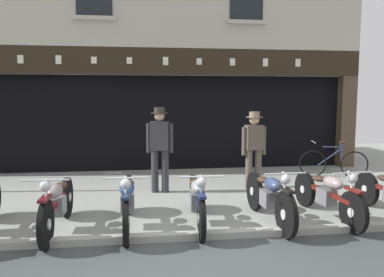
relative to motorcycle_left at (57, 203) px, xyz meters
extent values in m
cube|color=gray|center=(1.88, 4.34, -0.47)|extent=(22.93, 10.00, 0.08)
cube|color=#A6A79C|center=(1.88, -0.58, -0.42)|extent=(22.93, 0.16, 0.18)
cube|color=black|center=(1.88, 6.64, 0.87)|extent=(10.05, 4.00, 2.60)
cube|color=#4C3D2D|center=(7.12, 4.52, 0.87)|extent=(0.44, 0.36, 2.60)
cube|color=black|center=(1.88, 4.89, 1.00)|extent=(9.62, 0.03, 2.18)
cube|color=black|center=(1.88, 4.46, 2.52)|extent=(10.93, 0.24, 0.70)
cube|color=silver|center=(-1.74, 4.33, 2.52)|extent=(0.14, 0.03, 0.20)
cube|color=silver|center=(-0.82, 4.33, 2.52)|extent=(0.14, 0.03, 0.22)
cube|color=silver|center=(0.05, 4.33, 2.52)|extent=(0.14, 0.03, 0.17)
cube|color=silver|center=(0.95, 4.33, 2.52)|extent=(0.14, 0.03, 0.17)
cube|color=silver|center=(1.89, 4.33, 2.52)|extent=(0.14, 0.03, 0.21)
cube|color=silver|center=(2.78, 4.33, 2.52)|extent=(0.14, 0.03, 0.17)
cube|color=silver|center=(3.69, 4.33, 2.52)|extent=(0.14, 0.03, 0.19)
cube|color=silver|center=(4.61, 4.33, 2.52)|extent=(0.14, 0.03, 0.21)
cube|color=silver|center=(5.53, 4.33, 2.52)|extent=(0.14, 0.03, 0.21)
cube|color=#B9B1A0|center=(0.10, 4.29, 3.57)|extent=(1.10, 0.12, 0.10)
cube|color=#B9B1A0|center=(4.05, 4.29, 3.57)|extent=(1.10, 0.12, 0.10)
cylinder|color=black|center=(0.00, -0.66, -0.10)|extent=(0.07, 0.66, 0.66)
cylinder|color=silver|center=(0.00, -0.66, -0.10)|extent=(0.10, 0.15, 0.15)
cylinder|color=black|center=(0.00, 0.70, -0.10)|extent=(0.08, 0.66, 0.66)
cylinder|color=silver|center=(0.00, 0.70, -0.10)|extent=(0.11, 0.15, 0.15)
cube|color=#53121A|center=(0.00, 0.02, 0.02)|extent=(0.07, 1.25, 0.07)
cube|color=slate|center=(0.00, 0.02, -0.05)|extent=(0.20, 0.32, 0.26)
ellipsoid|color=gray|center=(0.00, -0.14, 0.22)|extent=(0.22, 0.46, 0.20)
ellipsoid|color=#38281E|center=(0.00, 0.27, 0.20)|extent=(0.20, 0.30, 0.10)
cube|color=#53121A|center=(0.00, -0.66, 0.25)|extent=(0.10, 0.36, 0.04)
sphere|color=silver|center=(0.00, -0.60, 0.40)|extent=(0.15, 0.15, 0.15)
cylinder|color=silver|center=(0.00, -0.60, 0.48)|extent=(0.62, 0.03, 0.02)
cylinder|color=silver|center=(0.00, -0.62, 0.19)|extent=(0.04, 0.28, 0.61)
cylinder|color=black|center=(1.04, -0.68, -0.10)|extent=(0.08, 0.67, 0.67)
cylinder|color=silver|center=(1.04, -0.68, -0.10)|extent=(0.10, 0.15, 0.15)
cylinder|color=black|center=(1.03, 0.76, -0.10)|extent=(0.09, 0.67, 0.67)
cylinder|color=silver|center=(1.03, 0.76, -0.10)|extent=(0.11, 0.15, 0.15)
cube|color=#1D2E46|center=(1.03, 0.04, 0.02)|extent=(0.08, 1.33, 0.07)
cube|color=slate|center=(1.03, 0.04, -0.05)|extent=(0.20, 0.32, 0.26)
ellipsoid|color=navy|center=(1.03, -0.13, 0.22)|extent=(0.22, 0.46, 0.20)
ellipsoid|color=#38281E|center=(1.03, 0.30, 0.20)|extent=(0.20, 0.30, 0.10)
cube|color=#1D2E46|center=(1.04, -0.68, 0.26)|extent=(0.10, 0.36, 0.04)
sphere|color=silver|center=(1.04, -0.62, 0.40)|extent=(0.15, 0.15, 0.15)
cylinder|color=silver|center=(1.04, -0.62, 0.48)|extent=(0.62, 0.03, 0.02)
cylinder|color=silver|center=(1.04, -0.64, 0.19)|extent=(0.04, 0.29, 0.60)
cylinder|color=black|center=(2.07, -0.64, -0.11)|extent=(0.10, 0.64, 0.63)
cylinder|color=silver|center=(2.07, -0.64, -0.11)|extent=(0.11, 0.14, 0.14)
cylinder|color=black|center=(2.15, 0.77, -0.11)|extent=(0.11, 0.64, 0.63)
cylinder|color=silver|center=(2.15, 0.77, -0.11)|extent=(0.12, 0.14, 0.14)
cube|color=navy|center=(2.11, 0.06, 0.01)|extent=(0.14, 1.31, 0.07)
cube|color=slate|center=(2.11, 0.06, -0.06)|extent=(0.22, 0.33, 0.26)
ellipsoid|color=gray|center=(2.10, -0.11, 0.21)|extent=(0.24, 0.47, 0.20)
ellipsoid|color=#38281E|center=(2.12, 0.32, 0.19)|extent=(0.22, 0.31, 0.10)
cube|color=navy|center=(2.07, -0.64, 0.22)|extent=(0.12, 0.36, 0.04)
sphere|color=silver|center=(2.08, -0.58, 0.39)|extent=(0.15, 0.15, 0.15)
cylinder|color=silver|center=(2.08, -0.58, 0.47)|extent=(0.62, 0.06, 0.02)
cylinder|color=silver|center=(2.08, -0.60, 0.18)|extent=(0.05, 0.26, 0.61)
cylinder|color=black|center=(3.28, -0.69, -0.09)|extent=(0.10, 0.68, 0.68)
cylinder|color=silver|center=(3.28, -0.69, -0.09)|extent=(0.11, 0.15, 0.15)
cylinder|color=black|center=(3.23, 0.66, -0.09)|extent=(0.11, 0.68, 0.68)
cylinder|color=silver|center=(3.23, 0.66, -0.09)|extent=(0.12, 0.15, 0.15)
cube|color=black|center=(3.26, -0.01, 0.03)|extent=(0.12, 1.25, 0.07)
cube|color=slate|center=(3.26, -0.01, -0.04)|extent=(0.21, 0.33, 0.26)
ellipsoid|color=navy|center=(3.26, -0.17, 0.23)|extent=(0.24, 0.47, 0.20)
ellipsoid|color=#38281E|center=(3.25, 0.23, 0.21)|extent=(0.21, 0.31, 0.10)
cube|color=black|center=(3.28, -0.69, 0.27)|extent=(0.11, 0.36, 0.04)
sphere|color=silver|center=(3.28, -0.63, 0.41)|extent=(0.15, 0.15, 0.15)
cylinder|color=silver|center=(3.28, -0.63, 0.49)|extent=(0.62, 0.05, 0.02)
cylinder|color=silver|center=(3.28, -0.65, 0.20)|extent=(0.05, 0.24, 0.62)
cylinder|color=black|center=(4.32, -0.66, -0.11)|extent=(0.12, 0.64, 0.63)
cylinder|color=silver|center=(4.32, -0.66, -0.11)|extent=(0.11, 0.15, 0.14)
cylinder|color=black|center=(4.22, 0.76, -0.11)|extent=(0.13, 0.64, 0.63)
cylinder|color=silver|center=(4.22, 0.76, -0.11)|extent=(0.12, 0.15, 0.14)
cube|color=#5B1912|center=(4.27, 0.05, 0.01)|extent=(0.17, 1.31, 0.07)
cube|color=slate|center=(4.27, 0.05, -0.06)|extent=(0.22, 0.33, 0.26)
ellipsoid|color=gray|center=(4.28, -0.12, 0.21)|extent=(0.25, 0.48, 0.20)
ellipsoid|color=#38281E|center=(4.25, 0.31, 0.19)|extent=(0.22, 0.31, 0.10)
cube|color=#5B1912|center=(4.32, -0.66, 0.22)|extent=(0.13, 0.37, 0.04)
sphere|color=silver|center=(4.32, -0.60, 0.39)|extent=(0.15, 0.15, 0.15)
cylinder|color=silver|center=(4.32, -0.60, 0.47)|extent=(0.62, 0.07, 0.02)
cylinder|color=silver|center=(4.32, -0.62, 0.18)|extent=(0.06, 0.27, 0.61)
cylinder|color=black|center=(5.38, 0.67, -0.12)|extent=(0.11, 0.62, 0.62)
cylinder|color=silver|center=(5.38, 0.67, -0.12)|extent=(0.12, 0.14, 0.14)
ellipsoid|color=#38281E|center=(5.40, 0.21, 0.18)|extent=(0.21, 0.31, 0.10)
cylinder|color=#2D2D33|center=(1.73, 2.12, 0.03)|extent=(0.15, 0.15, 0.92)
cylinder|color=#2D2D33|center=(1.51, 2.15, 0.03)|extent=(0.15, 0.15, 0.92)
cube|color=#2D2D33|center=(1.62, 2.14, 0.77)|extent=(0.41, 0.28, 0.61)
cube|color=white|center=(1.64, 2.25, 0.84)|extent=(0.14, 0.04, 0.34)
cube|color=maroon|center=(1.64, 2.26, 0.83)|extent=(0.05, 0.02, 0.31)
cylinder|color=#2D2D33|center=(1.85, 2.10, 0.72)|extent=(0.09, 0.09, 0.62)
cylinder|color=#2D2D33|center=(1.39, 2.18, 0.72)|extent=(0.09, 0.09, 0.62)
sphere|color=tan|center=(1.62, 2.14, 1.19)|extent=(0.21, 0.21, 0.21)
cylinder|color=#332D28|center=(1.62, 2.14, 1.24)|extent=(0.36, 0.36, 0.01)
cylinder|color=#332D28|center=(1.62, 2.14, 1.30)|extent=(0.22, 0.22, 0.12)
cylinder|color=brown|center=(3.81, 2.29, 0.00)|extent=(0.15, 0.15, 0.87)
cylinder|color=brown|center=(3.59, 2.27, 0.00)|extent=(0.15, 0.15, 0.87)
cube|color=brown|center=(3.70, 2.28, 0.69)|extent=(0.40, 0.25, 0.54)
cube|color=silver|center=(3.69, 2.40, 0.76)|extent=(0.14, 0.03, 0.30)
cube|color=black|center=(3.69, 2.41, 0.75)|extent=(0.05, 0.02, 0.28)
cylinder|color=brown|center=(3.94, 2.31, 0.61)|extent=(0.09, 0.09, 0.62)
cylinder|color=brown|center=(3.47, 2.26, 0.61)|extent=(0.09, 0.09, 0.62)
sphere|color=tan|center=(3.70, 2.28, 1.08)|extent=(0.22, 0.22, 0.22)
cylinder|color=#7F705B|center=(3.70, 2.28, 1.14)|extent=(0.37, 0.37, 0.01)
cylinder|color=#7F705B|center=(3.70, 2.28, 1.20)|extent=(0.23, 0.23, 0.12)
cube|color=silver|center=(3.85, 4.74, 1.26)|extent=(0.70, 0.02, 1.12)
cube|color=#511E19|center=(3.85, 4.73, 1.72)|extent=(0.70, 0.01, 0.20)
cube|color=silver|center=(5.02, 4.74, 1.38)|extent=(0.77, 0.02, 0.89)
cube|color=#1E3323|center=(5.02, 4.73, 1.73)|extent=(0.77, 0.01, 0.20)
torus|color=black|center=(5.55, 3.24, -0.11)|extent=(0.67, 0.21, 0.68)
torus|color=black|center=(6.52, 2.98, -0.11)|extent=(0.67, 0.21, 0.68)
cylinder|color=navy|center=(5.94, 3.14, 0.07)|extent=(0.56, 0.18, 0.46)
cylinder|color=navy|center=(6.03, 3.11, 0.33)|extent=(0.54, 0.17, 0.03)
cylinder|color=navy|center=(6.21, 3.06, 0.19)|extent=(0.11, 0.06, 0.52)
ellipsoid|color=#332319|center=(6.25, 3.05, 0.45)|extent=(0.26, 0.18, 0.06)
cylinder|color=silver|center=(5.55, 3.24, 0.45)|extent=(0.15, 0.49, 0.02)
camera|label=1|loc=(1.29, -5.60, 1.55)|focal=34.80mm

